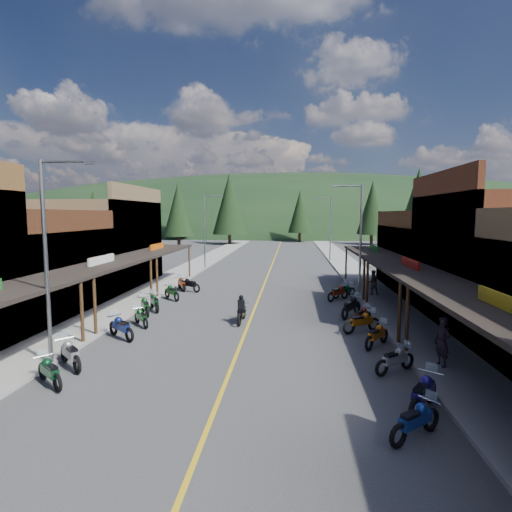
% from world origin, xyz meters
% --- Properties ---
extents(ground, '(220.00, 220.00, 0.00)m').
position_xyz_m(ground, '(0.00, 0.00, 0.00)').
color(ground, '#38383A').
rests_on(ground, ground).
extents(centerline, '(0.15, 90.00, 0.01)m').
position_xyz_m(centerline, '(0.00, 20.00, 0.01)').
color(centerline, gold).
rests_on(centerline, ground).
extents(sidewalk_west, '(3.40, 94.00, 0.15)m').
position_xyz_m(sidewalk_west, '(-8.70, 20.00, 0.07)').
color(sidewalk_west, gray).
rests_on(sidewalk_west, ground).
extents(sidewalk_east, '(3.40, 94.00, 0.15)m').
position_xyz_m(sidewalk_east, '(8.70, 20.00, 0.07)').
color(sidewalk_east, gray).
rests_on(sidewalk_east, ground).
extents(shop_west_2, '(10.90, 9.00, 6.20)m').
position_xyz_m(shop_west_2, '(-13.75, 1.70, 2.53)').
color(shop_west_2, '#3F2111').
rests_on(shop_west_2, ground).
extents(shop_west_3, '(10.90, 10.20, 8.20)m').
position_xyz_m(shop_west_3, '(-13.78, 11.30, 3.52)').
color(shop_west_3, brown).
rests_on(shop_west_3, ground).
extents(shop_east_2, '(10.90, 9.00, 8.20)m').
position_xyz_m(shop_east_2, '(13.78, 1.70, 3.52)').
color(shop_east_2, '#562B19').
rests_on(shop_east_2, ground).
extents(shop_east_3, '(10.90, 10.20, 6.20)m').
position_xyz_m(shop_east_3, '(13.75, 11.30, 2.53)').
color(shop_east_3, '#4C2D16').
rests_on(shop_east_3, ground).
extents(streetlight_0, '(2.16, 0.18, 8.00)m').
position_xyz_m(streetlight_0, '(-6.95, -6.00, 4.46)').
color(streetlight_0, gray).
rests_on(streetlight_0, ground).
extents(streetlight_1, '(2.16, 0.18, 8.00)m').
position_xyz_m(streetlight_1, '(-6.95, 22.00, 4.46)').
color(streetlight_1, gray).
rests_on(streetlight_1, ground).
extents(streetlight_2, '(2.16, 0.18, 8.00)m').
position_xyz_m(streetlight_2, '(6.95, 8.00, 4.46)').
color(streetlight_2, gray).
rests_on(streetlight_2, ground).
extents(streetlight_3, '(2.16, 0.18, 8.00)m').
position_xyz_m(streetlight_3, '(6.95, 30.00, 4.46)').
color(streetlight_3, gray).
rests_on(streetlight_3, ground).
extents(ridge_hill, '(310.00, 140.00, 60.00)m').
position_xyz_m(ridge_hill, '(0.00, 135.00, 0.00)').
color(ridge_hill, black).
rests_on(ridge_hill, ground).
extents(pine_0, '(5.04, 5.04, 11.00)m').
position_xyz_m(pine_0, '(-40.00, 62.00, 6.48)').
color(pine_0, black).
rests_on(pine_0, ground).
extents(pine_1, '(5.88, 5.88, 12.50)m').
position_xyz_m(pine_1, '(-24.00, 70.00, 7.24)').
color(pine_1, black).
rests_on(pine_1, ground).
extents(pine_2, '(6.72, 6.72, 14.00)m').
position_xyz_m(pine_2, '(-10.00, 58.00, 7.99)').
color(pine_2, black).
rests_on(pine_2, ground).
extents(pine_3, '(5.04, 5.04, 11.00)m').
position_xyz_m(pine_3, '(4.00, 66.00, 6.48)').
color(pine_3, black).
rests_on(pine_3, ground).
extents(pine_4, '(5.88, 5.88, 12.50)m').
position_xyz_m(pine_4, '(18.00, 60.00, 7.24)').
color(pine_4, black).
rests_on(pine_4, ground).
extents(pine_5, '(6.72, 6.72, 14.00)m').
position_xyz_m(pine_5, '(34.00, 72.00, 7.99)').
color(pine_5, black).
rests_on(pine_5, ground).
extents(pine_6, '(5.04, 5.04, 11.00)m').
position_xyz_m(pine_6, '(46.00, 64.00, 6.48)').
color(pine_6, black).
rests_on(pine_6, ground).
extents(pine_7, '(5.88, 5.88, 12.50)m').
position_xyz_m(pine_7, '(-32.00, 76.00, 7.24)').
color(pine_7, black).
rests_on(pine_7, ground).
extents(pine_8, '(4.48, 4.48, 10.00)m').
position_xyz_m(pine_8, '(-22.00, 40.00, 5.98)').
color(pine_8, black).
rests_on(pine_8, ground).
extents(pine_9, '(4.93, 4.93, 10.80)m').
position_xyz_m(pine_9, '(24.00, 45.00, 6.38)').
color(pine_9, black).
rests_on(pine_9, ground).
extents(pine_10, '(5.38, 5.38, 11.60)m').
position_xyz_m(pine_10, '(-18.00, 50.00, 6.78)').
color(pine_10, black).
rests_on(pine_10, ground).
extents(pine_11, '(5.82, 5.82, 12.40)m').
position_xyz_m(pine_11, '(20.00, 38.00, 7.19)').
color(pine_11, black).
rests_on(pine_11, ground).
extents(bike_west_4, '(1.96, 1.75, 1.13)m').
position_xyz_m(bike_west_4, '(-6.04, -7.77, 0.57)').
color(bike_west_4, '#0C3C1D').
rests_on(bike_west_4, ground).
extents(bike_west_5, '(2.08, 2.03, 1.25)m').
position_xyz_m(bike_west_5, '(-6.23, -6.13, 0.62)').
color(bike_west_5, gray).
rests_on(bike_west_5, ground).
extents(bike_west_6, '(2.17, 1.93, 1.25)m').
position_xyz_m(bike_west_6, '(-5.81, -2.44, 0.62)').
color(bike_west_6, navy).
rests_on(bike_west_6, ground).
extents(bike_west_7, '(1.66, 1.81, 1.06)m').
position_xyz_m(bike_west_7, '(-5.67, -0.23, 0.53)').
color(bike_west_7, '#0D4113').
rests_on(bike_west_7, ground).
extents(bike_west_8, '(1.64, 2.14, 1.18)m').
position_xyz_m(bike_west_8, '(-6.33, 2.10, 0.59)').
color(bike_west_8, '#0E4615').
rests_on(bike_west_8, ground).
extents(bike_west_9, '(1.67, 2.16, 1.20)m').
position_xyz_m(bike_west_9, '(-6.13, 3.17, 0.60)').
color(bike_west_9, '#0B3817').
rests_on(bike_west_9, ground).
extents(bike_west_10, '(1.93, 2.01, 1.20)m').
position_xyz_m(bike_west_10, '(-6.02, 6.36, 0.60)').
color(bike_west_10, '#0C3C13').
rests_on(bike_west_10, ground).
extents(bike_west_11, '(2.18, 1.69, 1.21)m').
position_xyz_m(bike_west_11, '(-5.54, 9.38, 0.61)').
color(bike_west_11, black).
rests_on(bike_west_11, ground).
extents(bike_west_12, '(1.61, 2.10, 1.16)m').
position_xyz_m(bike_west_12, '(-6.28, 9.83, 0.58)').
color(bike_west_12, '#B0310C').
rests_on(bike_west_12, ground).
extents(bike_east_3, '(1.97, 1.78, 1.14)m').
position_xyz_m(bike_east_3, '(5.61, -10.04, 0.57)').
color(bike_east_3, navy).
rests_on(bike_east_3, ground).
extents(bike_east_4, '(1.90, 2.30, 1.30)m').
position_xyz_m(bike_east_4, '(6.27, -8.54, 0.65)').
color(bike_east_4, navy).
rests_on(bike_east_4, ground).
extents(bike_east_5, '(1.99, 1.68, 1.13)m').
position_xyz_m(bike_east_5, '(6.21, -5.51, 0.56)').
color(bike_east_5, gray).
rests_on(bike_east_5, ground).
extents(bike_east_6, '(1.80, 2.05, 1.18)m').
position_xyz_m(bike_east_6, '(6.16, -2.53, 0.59)').
color(bike_east_6, '#AB560C').
rests_on(bike_east_6, ground).
extents(bike_east_7, '(2.22, 1.63, 1.22)m').
position_xyz_m(bike_east_7, '(5.84, -0.40, 0.61)').
color(bike_east_7, '#99520A').
rests_on(bike_east_7, ground).
extents(bike_east_8, '(1.66, 1.86, 1.07)m').
position_xyz_m(bike_east_8, '(6.12, 1.21, 0.54)').
color(bike_east_8, maroon).
rests_on(bike_east_8, ground).
extents(bike_east_9, '(1.91, 2.40, 1.34)m').
position_xyz_m(bike_east_9, '(5.78, 2.72, 0.67)').
color(bike_east_9, black).
rests_on(bike_east_9, ground).
extents(bike_east_10, '(1.97, 2.00, 1.20)m').
position_xyz_m(bike_east_10, '(5.52, 7.13, 0.60)').
color(bike_east_10, maroon).
rests_on(bike_east_10, ground).
extents(bike_east_11, '(2.09, 1.72, 1.18)m').
position_xyz_m(bike_east_11, '(6.06, 8.12, 0.59)').
color(bike_east_11, '#0E492E').
rests_on(bike_east_11, ground).
extents(rider_on_bike, '(0.79, 2.12, 1.59)m').
position_xyz_m(rider_on_bike, '(-0.41, 0.95, 0.64)').
color(rider_on_bike, black).
rests_on(rider_on_bike, ground).
extents(pedestrian_east_a, '(0.67, 0.82, 1.93)m').
position_xyz_m(pedestrian_east_a, '(8.07, -5.04, 1.12)').
color(pedestrian_east_a, black).
rests_on(pedestrian_east_a, sidewalk_east).
extents(pedestrian_east_b, '(0.93, 0.61, 1.79)m').
position_xyz_m(pedestrian_east_b, '(8.15, 8.69, 1.05)').
color(pedestrian_east_b, brown).
rests_on(pedestrian_east_b, sidewalk_east).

